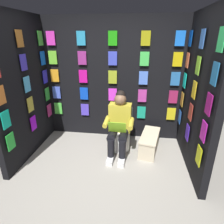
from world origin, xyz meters
name	(u,v)px	position (x,y,z in m)	size (l,w,h in m)	color
ground_plane	(98,189)	(0.00, 0.00, 0.00)	(30.00, 30.00, 0.00)	#9E998E
display_wall_back	(113,80)	(0.00, -1.73, 1.23)	(2.89, 0.14, 2.46)	black
display_wall_left	(199,95)	(-1.44, -0.84, 1.23)	(0.14, 1.68, 2.46)	black
display_wall_right	(23,89)	(1.44, -0.84, 1.23)	(0.14, 1.68, 2.46)	black
toilet	(121,132)	(-0.22, -1.21, 0.33)	(0.41, 0.56, 0.77)	white
person_reading	(119,124)	(-0.21, -0.98, 0.60)	(0.54, 0.70, 1.19)	gold
comic_longbox_near	(149,143)	(-0.78, -1.13, 0.18)	(0.45, 0.81, 0.35)	beige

